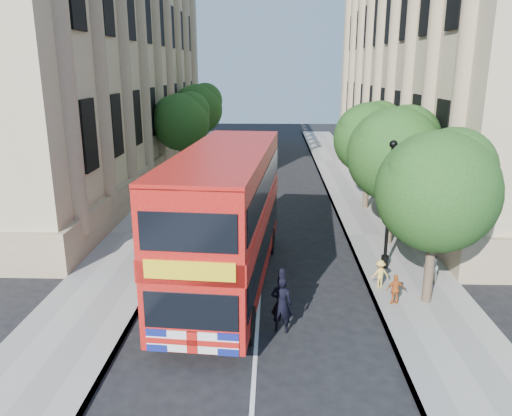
# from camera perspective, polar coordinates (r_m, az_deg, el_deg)

# --- Properties ---
(ground) EXTENTS (120.00, 120.00, 0.00)m
(ground) POSITION_cam_1_polar(r_m,az_deg,el_deg) (15.18, -0.01, -15.68)
(ground) COLOR black
(ground) RESTS_ON ground
(pavement_right) EXTENTS (3.50, 80.00, 0.12)m
(pavement_right) POSITION_cam_1_polar(r_m,az_deg,el_deg) (24.82, 14.22, -3.17)
(pavement_right) COLOR gray
(pavement_right) RESTS_ON ground
(pavement_left) EXTENTS (3.50, 80.00, 0.12)m
(pavement_left) POSITION_cam_1_polar(r_m,az_deg,el_deg) (25.03, -12.49, -2.90)
(pavement_left) COLOR gray
(pavement_left) RESTS_ON ground
(building_right) EXTENTS (12.00, 38.00, 18.00)m
(building_right) POSITION_cam_1_polar(r_m,az_deg,el_deg) (39.29, 22.80, 16.21)
(building_right) COLOR tan
(building_right) RESTS_ON ground
(building_left) EXTENTS (12.00, 38.00, 18.00)m
(building_left) POSITION_cam_1_polar(r_m,az_deg,el_deg) (39.60, -19.96, 16.47)
(building_left) COLOR tan
(building_left) RESTS_ON ground
(tree_right_near) EXTENTS (4.00, 4.00, 6.08)m
(tree_right_near) POSITION_cam_1_polar(r_m,az_deg,el_deg) (17.26, 20.16, 2.51)
(tree_right_near) COLOR #473828
(tree_right_near) RESTS_ON ground
(tree_right_mid) EXTENTS (4.20, 4.20, 6.37)m
(tree_right_mid) POSITION_cam_1_polar(r_m,az_deg,el_deg) (22.89, 15.68, 6.47)
(tree_right_mid) COLOR #473828
(tree_right_mid) RESTS_ON ground
(tree_right_far) EXTENTS (4.00, 4.00, 6.15)m
(tree_right_far) POSITION_cam_1_polar(r_m,az_deg,el_deg) (28.72, 12.92, 8.19)
(tree_right_far) COLOR #473828
(tree_right_far) RESTS_ON ground
(tree_left_far) EXTENTS (4.00, 4.00, 6.30)m
(tree_left_far) POSITION_cam_1_polar(r_m,az_deg,el_deg) (35.72, -8.50, 10.05)
(tree_left_far) COLOR #473828
(tree_left_far) RESTS_ON ground
(tree_left_back) EXTENTS (4.20, 4.20, 6.65)m
(tree_left_back) POSITION_cam_1_polar(r_m,az_deg,el_deg) (43.57, -6.62, 11.47)
(tree_left_back) COLOR #473828
(tree_left_back) RESTS_ON ground
(lamp_post) EXTENTS (0.32, 0.32, 5.16)m
(lamp_post) POSITION_cam_1_polar(r_m,az_deg,el_deg) (20.22, 14.91, -0.29)
(lamp_post) COLOR black
(lamp_post) RESTS_ON pavement_right
(double_decker_bus) EXTENTS (3.74, 11.12, 5.05)m
(double_decker_bus) POSITION_cam_1_polar(r_m,az_deg,el_deg) (18.01, -3.44, -0.80)
(double_decker_bus) COLOR #AC110B
(double_decker_bus) RESTS_ON ground
(box_van) EXTENTS (2.56, 5.27, 2.91)m
(box_van) POSITION_cam_1_polar(r_m,az_deg,el_deg) (25.92, -5.06, 1.22)
(box_van) COLOR black
(box_van) RESTS_ON ground
(police_constable) EXTENTS (0.75, 0.57, 1.84)m
(police_constable) POSITION_cam_1_polar(r_m,az_deg,el_deg) (15.61, 2.93, -10.91)
(police_constable) COLOR black
(police_constable) RESTS_ON ground
(woman_pedestrian) EXTENTS (0.91, 0.91, 1.49)m
(woman_pedestrian) POSITION_cam_1_polar(r_m,az_deg,el_deg) (19.60, 19.27, -6.25)
(woman_pedestrian) COLOR beige
(woman_pedestrian) RESTS_ON pavement_right
(child_a) EXTENTS (0.66, 0.35, 1.07)m
(child_a) POSITION_cam_1_polar(r_m,az_deg,el_deg) (17.79, 15.65, -8.96)
(child_a) COLOR #CA6023
(child_a) RESTS_ON pavement_right
(child_b) EXTENTS (0.75, 0.53, 1.05)m
(child_b) POSITION_cam_1_polar(r_m,az_deg,el_deg) (18.94, 13.97, -7.30)
(child_b) COLOR #EAB94F
(child_b) RESTS_ON pavement_right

